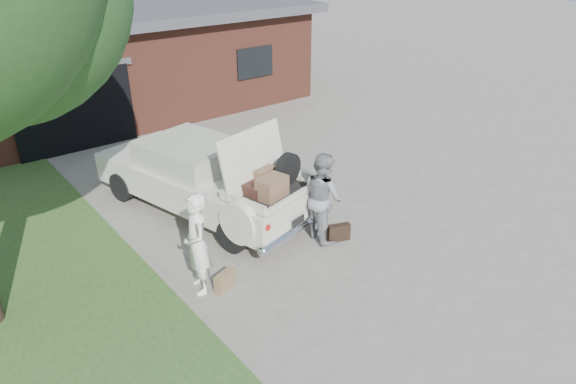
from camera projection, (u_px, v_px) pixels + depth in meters
ground at (308, 255)px, 9.67m from camera, size 90.00×90.00×0.00m
house at (111, 57)px, 17.46m from camera, size 12.80×7.80×3.30m
sedan at (204, 177)px, 11.00m from camera, size 3.13×5.49×2.13m
woman_left at (197, 244)px, 8.36m from camera, size 0.59×0.74×1.79m
woman_right at (323, 197)px, 9.85m from camera, size 0.80×0.96×1.80m
suitcase_left at (225, 281)px, 8.69m from camera, size 0.45×0.27×0.33m
suitcase_right at (339, 232)px, 10.08m from camera, size 0.47×0.29×0.34m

